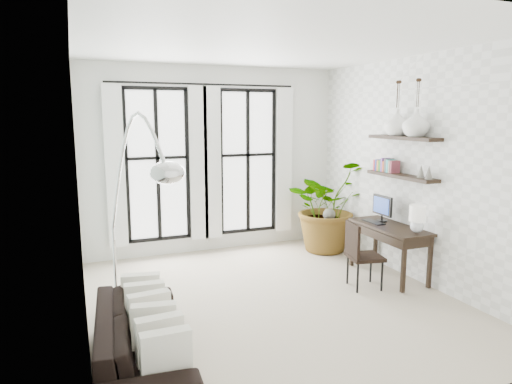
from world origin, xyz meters
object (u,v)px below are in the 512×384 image
desk_chair (360,251)px  arc_lamp (135,165)px  sofa (142,341)px  plant (327,205)px  desk (391,230)px  buddha (329,233)px

desk_chair → arc_lamp: bearing=-163.8°
sofa → plant: (3.61, 2.79, 0.51)m
desk → desk_chair: 0.71m
plant → desk_chair: bearing=-106.4°
plant → desk: (0.14, -1.60, -0.08)m
sofa → buddha: size_ratio=2.63×
desk_chair → buddha: (0.50, 1.65, -0.20)m
arc_lamp → buddha: arc_lamp is taller
plant → buddha: plant is taller
desk → arc_lamp: bearing=-173.0°
plant → buddha: (-0.02, -0.12, -0.48)m
sofa → arc_lamp: (0.10, 0.75, 1.57)m
sofa → desk_chair: size_ratio=2.20×
sofa → buddha: 4.47m
plant → desk_chair: plant is taller
sofa → desk_chair: 3.26m
plant → sofa: bearing=-142.3°
arc_lamp → buddha: size_ratio=3.11×
arc_lamp → sofa: bearing=-97.8°
plant → buddha: bearing=-98.0°
desk → buddha: desk is taller
arc_lamp → desk_chair: bearing=5.3°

